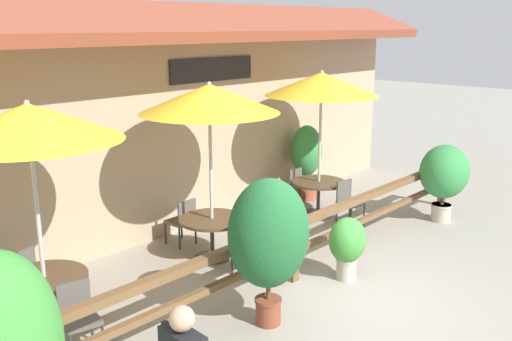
% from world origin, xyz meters
% --- Properties ---
extents(ground_plane, '(60.00, 60.00, 0.00)m').
position_xyz_m(ground_plane, '(0.00, 0.00, 0.00)').
color(ground_plane, gray).
extents(building_facade, '(14.28, 1.49, 4.23)m').
position_xyz_m(building_facade, '(0.00, 4.10, 2.16)').
color(building_facade, tan).
rests_on(building_facade, ground).
extents(patio_railing, '(10.40, 0.14, 0.95)m').
position_xyz_m(patio_railing, '(0.00, 1.05, 0.70)').
color(patio_railing, brown).
rests_on(patio_railing, ground).
extents(patio_umbrella_near, '(2.25, 2.25, 2.96)m').
position_xyz_m(patio_umbrella_near, '(-3.24, 2.51, 2.69)').
color(patio_umbrella_near, '#B7B2A8').
rests_on(patio_umbrella_near, ground).
extents(dining_table_near, '(1.10, 1.10, 0.71)m').
position_xyz_m(dining_table_near, '(-3.24, 2.51, 0.57)').
color(dining_table_near, '#4C3826').
rests_on(dining_table_near, ground).
extents(chair_near_streetside, '(0.50, 0.50, 0.85)m').
position_xyz_m(chair_near_streetside, '(-3.25, 1.69, 0.48)').
color(chair_near_streetside, '#514C47').
rests_on(chair_near_streetside, ground).
extents(chair_near_wallside, '(0.50, 0.50, 0.85)m').
position_xyz_m(chair_near_wallside, '(-3.21, 3.33, 0.48)').
color(chair_near_wallside, '#514C47').
rests_on(chair_near_wallside, ground).
extents(patio_umbrella_middle, '(2.25, 2.25, 2.96)m').
position_xyz_m(patio_umbrella_middle, '(-0.24, 2.60, 2.69)').
color(patio_umbrella_middle, '#B7B2A8').
rests_on(patio_umbrella_middle, ground).
extents(dining_table_middle, '(1.10, 1.10, 0.71)m').
position_xyz_m(dining_table_middle, '(-0.24, 2.60, 0.57)').
color(dining_table_middle, '#4C3826').
rests_on(dining_table_middle, ground).
extents(chair_middle_streetside, '(0.46, 0.46, 0.85)m').
position_xyz_m(chair_middle_streetside, '(-0.28, 1.78, 0.48)').
color(chair_middle_streetside, '#514C47').
rests_on(chair_middle_streetside, ground).
extents(chair_middle_wallside, '(0.43, 0.43, 0.85)m').
position_xyz_m(chair_middle_wallside, '(-0.19, 3.42, 0.48)').
color(chair_middle_wallside, '#514C47').
rests_on(chair_middle_wallside, ground).
extents(patio_umbrella_far, '(2.25, 2.25, 2.96)m').
position_xyz_m(patio_umbrella_far, '(2.83, 2.67, 2.69)').
color(patio_umbrella_far, '#B7B2A8').
rests_on(patio_umbrella_far, ground).
extents(dining_table_far, '(1.10, 1.10, 0.71)m').
position_xyz_m(dining_table_far, '(2.83, 2.67, 0.57)').
color(dining_table_far, '#4C3826').
rests_on(dining_table_far, ground).
extents(chair_far_streetside, '(0.48, 0.48, 0.85)m').
position_xyz_m(chair_far_streetside, '(2.79, 1.91, 0.48)').
color(chair_far_streetside, '#514C47').
rests_on(chair_far_streetside, ground).
extents(chair_far_wallside, '(0.42, 0.42, 0.85)m').
position_xyz_m(chair_far_wallside, '(2.86, 3.44, 0.48)').
color(chair_far_wallside, '#514C47').
rests_on(chair_far_wallside, ground).
extents(potted_plant_entrance_palm, '(0.61, 0.55, 0.99)m').
position_xyz_m(potted_plant_entrance_palm, '(0.61, 0.48, 0.58)').
color(potted_plant_entrance_palm, '#B7AD99').
rests_on(potted_plant_entrance_palm, ground).
extents(potted_plant_broad_leaf, '(1.10, 0.99, 1.97)m').
position_xyz_m(potted_plant_broad_leaf, '(-1.23, 0.46, 1.23)').
color(potted_plant_broad_leaf, brown).
rests_on(potted_plant_broad_leaf, ground).
extents(potted_plant_corner_fern, '(1.04, 0.94, 1.55)m').
position_xyz_m(potted_plant_corner_fern, '(4.17, 0.62, 0.97)').
color(potted_plant_corner_fern, '#B7AD99').
rests_on(potted_plant_corner_fern, ground).
extents(potted_plant_tall_tropical, '(0.74, 0.67, 1.68)m').
position_xyz_m(potted_plant_tall_tropical, '(3.54, 3.55, 0.95)').
color(potted_plant_tall_tropical, '#9E4C33').
rests_on(potted_plant_tall_tropical, ground).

